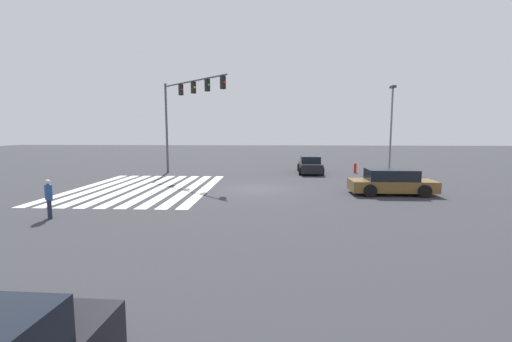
# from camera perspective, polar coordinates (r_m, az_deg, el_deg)

# --- Properties ---
(ground_plane) EXTENTS (124.79, 124.79, 0.00)m
(ground_plane) POSITION_cam_1_polar(r_m,az_deg,el_deg) (20.77, 0.00, -3.02)
(ground_plane) COLOR #333338
(crosswalk_markings) EXTENTS (11.30, 8.20, 0.01)m
(crosswalk_markings) POSITION_cam_1_polar(r_m,az_deg,el_deg) (22.19, -18.06, -2.72)
(crosswalk_markings) COLOR silver
(crosswalk_markings) RESTS_ON ground_plane
(traffic_signal_mast) EXTENTS (5.99, 5.99, 7.37)m
(traffic_signal_mast) POSITION_cam_1_polar(r_m,az_deg,el_deg) (27.05, -11.74, 11.07)
(traffic_signal_mast) COLOR #47474C
(traffic_signal_mast) RESTS_ON ground_plane
(car_0) EXTENTS (4.52, 2.08, 1.43)m
(car_0) POSITION_cam_1_polar(r_m,az_deg,el_deg) (28.87, 9.00, 0.98)
(car_0) COLOR black
(car_0) RESTS_ON ground_plane
(car_1) EXTENTS (2.02, 4.57, 1.40)m
(car_1) POSITION_cam_1_polar(r_m,az_deg,el_deg) (20.40, 21.67, -1.75)
(car_1) COLOR brown
(car_1) RESTS_ON ground_plane
(pedestrian) EXTENTS (0.41, 0.41, 1.59)m
(pedestrian) POSITION_cam_1_polar(r_m,az_deg,el_deg) (16.03, -31.27, -3.73)
(pedestrian) COLOR #232842
(pedestrian) RESTS_ON ground_plane
(street_light_pole_a) EXTENTS (0.80, 0.36, 7.47)m
(street_light_pole_a) POSITION_cam_1_polar(r_m,az_deg,el_deg) (33.17, 21.65, 7.99)
(street_light_pole_a) COLOR slate
(street_light_pole_a) RESTS_ON ground_plane
(fire_hydrant) EXTENTS (0.22, 0.22, 0.86)m
(fire_hydrant) POSITION_cam_1_polar(r_m,az_deg,el_deg) (29.66, 16.20, 0.48)
(fire_hydrant) COLOR red
(fire_hydrant) RESTS_ON ground_plane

